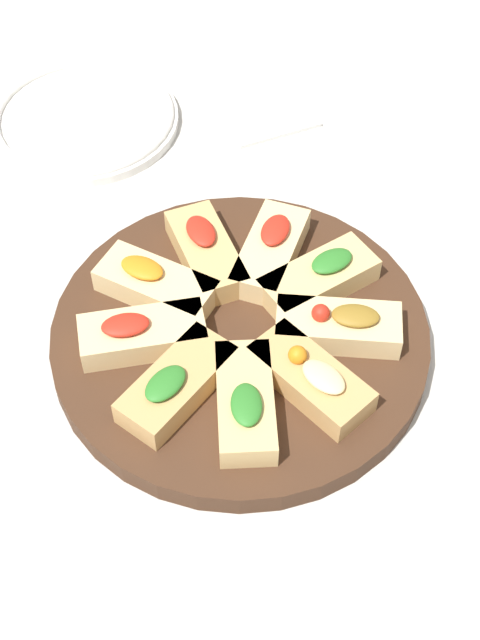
# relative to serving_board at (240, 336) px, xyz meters

# --- Properties ---
(ground_plane) EXTENTS (3.00, 3.00, 0.00)m
(ground_plane) POSITION_rel_serving_board_xyz_m (0.00, 0.00, -0.01)
(ground_plane) COLOR beige
(serving_board) EXTENTS (0.32, 0.32, 0.02)m
(serving_board) POSITION_rel_serving_board_xyz_m (0.00, 0.00, 0.00)
(serving_board) COLOR #422819
(serving_board) RESTS_ON ground_plane
(focaccia_slice_0) EXTENTS (0.10, 0.11, 0.03)m
(focaccia_slice_0) POSITION_rel_serving_board_xyz_m (0.05, -0.07, 0.02)
(focaccia_slice_0) COLOR #E5C689
(focaccia_slice_0) RESTS_ON serving_board
(focaccia_slice_1) EXTENTS (0.11, 0.06, 0.03)m
(focaccia_slice_1) POSITION_rel_serving_board_xyz_m (0.08, -0.02, 0.02)
(focaccia_slice_1) COLOR tan
(focaccia_slice_1) RESTS_ON serving_board
(focaccia_slice_2) EXTENTS (0.11, 0.09, 0.03)m
(focaccia_slice_2) POSITION_rel_serving_board_xyz_m (0.07, 0.04, 0.02)
(focaccia_slice_2) COLOR #E5C689
(focaccia_slice_2) RESTS_ON serving_board
(focaccia_slice_3) EXTENTS (0.08, 0.11, 0.03)m
(focaccia_slice_3) POSITION_rel_serving_board_xyz_m (0.03, 0.08, 0.02)
(focaccia_slice_3) COLOR #E5C689
(focaccia_slice_3) RESTS_ON serving_board
(focaccia_slice_4) EXTENTS (0.08, 0.11, 0.03)m
(focaccia_slice_4) POSITION_rel_serving_board_xyz_m (-0.03, 0.08, 0.02)
(focaccia_slice_4) COLOR tan
(focaccia_slice_4) RESTS_ON serving_board
(focaccia_slice_5) EXTENTS (0.11, 0.09, 0.03)m
(focaccia_slice_5) POSITION_rel_serving_board_xyz_m (-0.07, 0.04, 0.02)
(focaccia_slice_5) COLOR #DBB775
(focaccia_slice_5) RESTS_ON serving_board
(focaccia_slice_6) EXTENTS (0.11, 0.06, 0.04)m
(focaccia_slice_6) POSITION_rel_serving_board_xyz_m (-0.08, -0.01, 0.02)
(focaccia_slice_6) COLOR tan
(focaccia_slice_6) RESTS_ON serving_board
(focaccia_slice_7) EXTENTS (0.10, 0.11, 0.04)m
(focaccia_slice_7) POSITION_rel_serving_board_xyz_m (-0.05, -0.06, 0.02)
(focaccia_slice_7) COLOR #E5C689
(focaccia_slice_7) RESTS_ON serving_board
(focaccia_slice_8) EXTENTS (0.04, 0.10, 0.03)m
(focaccia_slice_8) POSITION_rel_serving_board_xyz_m (-0.00, -0.08, 0.02)
(focaccia_slice_8) COLOR #DBB775
(focaccia_slice_8) RESTS_ON serving_board
(plate_right) EXTENTS (0.20, 0.20, 0.02)m
(plate_right) POSITION_rel_serving_board_xyz_m (0.34, -0.03, -0.00)
(plate_right) COLOR white
(plate_right) RESTS_ON ground_plane
(napkin_stack) EXTENTS (0.13, 0.11, 0.01)m
(napkin_stack) POSITION_rel_serving_board_xyz_m (0.26, -0.20, -0.01)
(napkin_stack) COLOR white
(napkin_stack) RESTS_ON ground_plane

